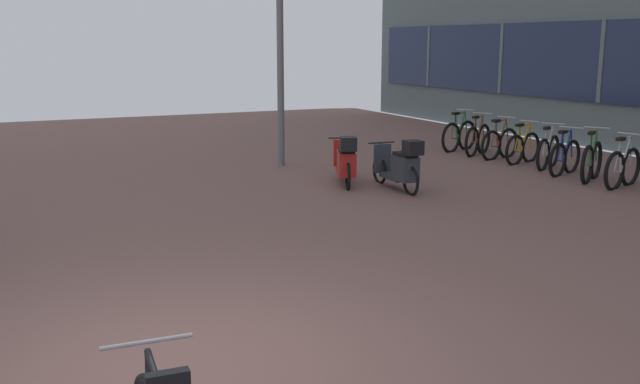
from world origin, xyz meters
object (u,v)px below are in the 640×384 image
at_px(bicycle_rack_03, 592,162).
at_px(bicycle_rack_06, 523,148).
at_px(bicycle_rack_05, 548,152).
at_px(bicycle_rack_02, 623,168).
at_px(bicycle_rack_08, 478,140).
at_px(bicycle_rack_07, 500,144).
at_px(scooter_mid, 346,161).
at_px(bicycle_rack_04, 565,157).
at_px(bicycle_rack_09, 459,136).
at_px(scooter_near, 400,166).

distance_m(bicycle_rack_03, bicycle_rack_06, 2.09).
bearing_deg(bicycle_rack_05, bicycle_rack_06, 94.92).
bearing_deg(bicycle_rack_06, bicycle_rack_02, -92.88).
xyz_separation_m(bicycle_rack_06, bicycle_rack_08, (-0.12, 1.39, 0.02)).
height_order(bicycle_rack_02, bicycle_rack_07, bicycle_rack_02).
relative_size(bicycle_rack_07, scooter_mid, 0.75).
bearing_deg(scooter_mid, bicycle_rack_08, 23.24).
height_order(bicycle_rack_08, scooter_mid, bicycle_rack_08).
height_order(bicycle_rack_03, bicycle_rack_04, bicycle_rack_03).
bearing_deg(bicycle_rack_09, scooter_mid, -149.46).
distance_m(bicycle_rack_05, bicycle_rack_09, 2.79).
bearing_deg(scooter_mid, bicycle_rack_09, 30.54).
bearing_deg(bicycle_rack_02, bicycle_rack_05, 84.53).
height_order(bicycle_rack_07, bicycle_rack_09, bicycle_rack_09).
bearing_deg(bicycle_rack_08, bicycle_rack_04, -90.79).
bearing_deg(bicycle_rack_05, bicycle_rack_03, -99.42).
height_order(bicycle_rack_02, scooter_mid, bicycle_rack_02).
bearing_deg(bicycle_rack_03, bicycle_rack_08, 89.16).
distance_m(bicycle_rack_05, bicycle_rack_06, 0.70).
bearing_deg(bicycle_rack_02, bicycle_rack_08, 89.72).
xyz_separation_m(bicycle_rack_07, bicycle_rack_08, (-0.06, 0.69, 0.01)).
bearing_deg(scooter_near, bicycle_rack_04, -0.49).
height_order(bicycle_rack_02, bicycle_rack_04, bicycle_rack_02).
relative_size(bicycle_rack_09, scooter_mid, 0.79).
bearing_deg(bicycle_rack_02, bicycle_rack_09, 89.97).
xyz_separation_m(bicycle_rack_02, bicycle_rack_08, (0.02, 4.17, -0.00)).
relative_size(bicycle_rack_03, bicycle_rack_06, 0.99).
bearing_deg(bicycle_rack_09, bicycle_rack_07, -86.60).
bearing_deg(bicycle_rack_06, bicycle_rack_09, 93.77).
distance_m(bicycle_rack_06, bicycle_rack_07, 0.70).
height_order(bicycle_rack_08, scooter_near, bicycle_rack_08).
distance_m(bicycle_rack_09, scooter_mid, 5.09).
relative_size(bicycle_rack_08, scooter_near, 0.73).
xyz_separation_m(bicycle_rack_08, scooter_mid, (-4.40, -1.89, 0.09)).
height_order(bicycle_rack_05, bicycle_rack_06, bicycle_rack_05).
distance_m(bicycle_rack_06, scooter_near, 4.13).
bearing_deg(bicycle_rack_05, bicycle_rack_08, 94.92).
xyz_separation_m(bicycle_rack_06, scooter_mid, (-4.52, -0.50, 0.10)).
distance_m(bicycle_rack_04, bicycle_rack_08, 2.78).
bearing_deg(bicycle_rack_07, bicycle_rack_06, -85.48).
relative_size(bicycle_rack_03, bicycle_rack_05, 1.03).
height_order(bicycle_rack_07, scooter_mid, scooter_mid).
bearing_deg(bicycle_rack_05, scooter_near, -170.48).
distance_m(bicycle_rack_05, bicycle_rack_08, 2.09).
bearing_deg(bicycle_rack_04, scooter_mid, 168.41).
xyz_separation_m(bicycle_rack_05, scooter_mid, (-4.58, 0.20, 0.10)).
xyz_separation_m(bicycle_rack_08, scooter_near, (-3.77, -2.75, 0.09)).
relative_size(bicycle_rack_08, bicycle_rack_09, 0.92).
height_order(bicycle_rack_02, bicycle_rack_03, bicycle_rack_03).
xyz_separation_m(bicycle_rack_02, scooter_mid, (-4.38, 2.28, 0.09)).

